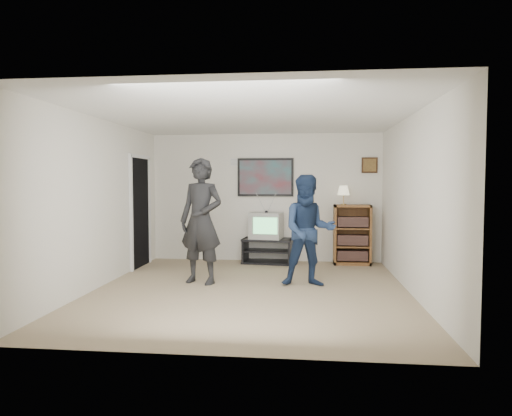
% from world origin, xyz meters
% --- Properties ---
extents(room_shell, '(4.51, 5.00, 2.51)m').
position_xyz_m(room_shell, '(0.00, 0.35, 1.25)').
color(room_shell, '#977E60').
rests_on(room_shell, ground).
extents(media_stand, '(1.00, 0.61, 0.47)m').
position_xyz_m(media_stand, '(0.07, 2.23, 0.24)').
color(media_stand, black).
rests_on(media_stand, room_shell).
extents(crt_television, '(0.65, 0.58, 0.50)m').
position_xyz_m(crt_television, '(0.04, 2.23, 0.72)').
color(crt_television, '#A4A59F').
rests_on(crt_television, media_stand).
extents(bookshelf, '(0.69, 0.39, 1.13)m').
position_xyz_m(bookshelf, '(1.67, 2.28, 0.56)').
color(bookshelf, brown).
rests_on(bookshelf, room_shell).
extents(table_lamp, '(0.23, 0.23, 0.37)m').
position_xyz_m(table_lamp, '(1.49, 2.24, 1.31)').
color(table_lamp, beige).
rests_on(table_lamp, bookshelf).
extents(person_tall, '(0.81, 0.65, 1.93)m').
position_xyz_m(person_tall, '(-0.81, 0.39, 0.96)').
color(person_tall, black).
rests_on(person_tall, room_shell).
extents(person_short, '(0.87, 0.70, 1.67)m').
position_xyz_m(person_short, '(0.83, 0.37, 0.84)').
color(person_short, '#1B2B4B').
rests_on(person_short, room_shell).
extents(controller_left, '(0.05, 0.12, 0.03)m').
position_xyz_m(controller_left, '(-0.84, 0.62, 1.24)').
color(controller_left, white).
rests_on(controller_left, person_tall).
extents(controller_right, '(0.07, 0.14, 0.04)m').
position_xyz_m(controller_right, '(0.79, 0.62, 1.06)').
color(controller_right, white).
rests_on(controller_right, person_short).
extents(poster, '(1.10, 0.03, 0.75)m').
position_xyz_m(poster, '(0.00, 2.48, 1.65)').
color(poster, black).
rests_on(poster, room_shell).
extents(air_vent, '(0.28, 0.02, 0.14)m').
position_xyz_m(air_vent, '(-0.55, 2.48, 1.95)').
color(air_vent, white).
rests_on(air_vent, room_shell).
extents(small_picture, '(0.30, 0.03, 0.30)m').
position_xyz_m(small_picture, '(2.00, 2.48, 1.88)').
color(small_picture, black).
rests_on(small_picture, room_shell).
extents(doorway, '(0.03, 0.85, 2.00)m').
position_xyz_m(doorway, '(-2.23, 1.60, 1.00)').
color(doorway, black).
rests_on(doorway, room_shell).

